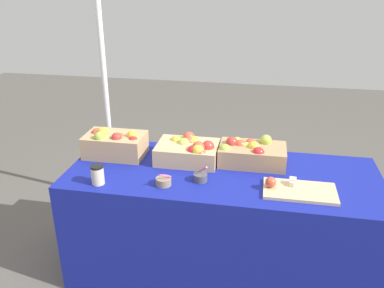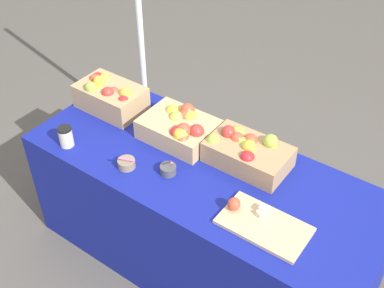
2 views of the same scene
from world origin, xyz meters
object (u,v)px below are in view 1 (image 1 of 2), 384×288
(coffee_cup, at_px, (98,175))
(sample_bowl_near, at_px, (164,181))
(apple_crate_middle, at_px, (189,151))
(tent_pole, at_px, (106,93))
(cutting_board_front, at_px, (296,190))
(apple_crate_right, at_px, (250,152))
(apple_crate_left, at_px, (114,143))
(sample_bowl_mid, at_px, (200,177))

(coffee_cup, bearing_deg, sample_bowl_near, 8.13)
(apple_crate_middle, bearing_deg, tent_pole, 142.02)
(cutting_board_front, height_order, sample_bowl_near, sample_bowl_near)
(apple_crate_right, bearing_deg, apple_crate_middle, -174.29)
(apple_crate_left, relative_size, sample_bowl_near, 4.29)
(apple_crate_right, relative_size, sample_bowl_near, 4.60)
(apple_crate_middle, xyz_separation_m, coffee_cup, (-0.46, -0.40, -0.01))
(coffee_cup, relative_size, tent_pole, 0.06)
(sample_bowl_mid, bearing_deg, apple_crate_right, 47.40)
(apple_crate_right, height_order, cutting_board_front, apple_crate_right)
(apple_crate_middle, bearing_deg, coffee_cup, -138.99)
(apple_crate_middle, relative_size, tent_pole, 0.20)
(cutting_board_front, relative_size, sample_bowl_mid, 3.77)
(apple_crate_right, xyz_separation_m, cutting_board_front, (0.27, -0.33, -0.06))
(cutting_board_front, relative_size, tent_pole, 0.20)
(tent_pole, bearing_deg, apple_crate_left, -64.69)
(apple_crate_middle, bearing_deg, apple_crate_left, -179.33)
(apple_crate_middle, xyz_separation_m, cutting_board_front, (0.66, -0.29, -0.06))
(apple_crate_middle, bearing_deg, cutting_board_front, -23.39)
(cutting_board_front, xyz_separation_m, sample_bowl_mid, (-0.54, 0.03, 0.01))
(apple_crate_right, distance_m, sample_bowl_mid, 0.41)
(apple_crate_left, xyz_separation_m, coffee_cup, (0.05, -0.39, -0.03))
(apple_crate_left, relative_size, cutting_board_front, 0.97)
(cutting_board_front, xyz_separation_m, tent_pole, (-1.46, 0.91, 0.22))
(cutting_board_front, bearing_deg, coffee_cup, -174.30)
(apple_crate_middle, distance_m, cutting_board_front, 0.72)
(apple_crate_middle, relative_size, coffee_cup, 3.39)
(apple_crate_middle, distance_m, coffee_cup, 0.61)
(apple_crate_left, height_order, tent_pole, tent_pole)
(tent_pole, bearing_deg, sample_bowl_mid, -43.84)
(apple_crate_middle, height_order, cutting_board_front, apple_crate_middle)
(sample_bowl_near, relative_size, coffee_cup, 0.79)
(apple_crate_middle, height_order, tent_pole, tent_pole)
(cutting_board_front, xyz_separation_m, coffee_cup, (-1.12, -0.11, 0.04))
(coffee_cup, bearing_deg, apple_crate_left, 96.64)
(sample_bowl_near, bearing_deg, apple_crate_right, 39.07)
(sample_bowl_near, xyz_separation_m, coffee_cup, (-0.38, -0.05, 0.03))
(apple_crate_left, bearing_deg, apple_crate_right, 2.88)
(cutting_board_front, distance_m, tent_pole, 1.74)
(apple_crate_middle, xyz_separation_m, sample_bowl_mid, (0.12, -0.26, -0.05))
(apple_crate_left, xyz_separation_m, sample_bowl_near, (0.42, -0.34, -0.06))
(apple_crate_middle, bearing_deg, apple_crate_right, 5.71)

